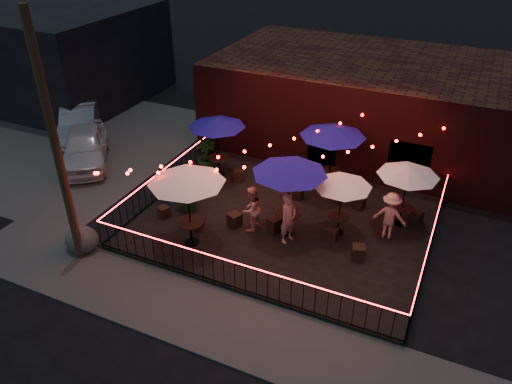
% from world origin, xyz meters
% --- Properties ---
extents(ground, '(110.00, 110.00, 0.00)m').
position_xyz_m(ground, '(0.00, 0.00, 0.00)').
color(ground, black).
rests_on(ground, ground).
extents(patio, '(10.00, 8.00, 0.15)m').
position_xyz_m(patio, '(0.00, 2.00, 0.07)').
color(patio, black).
rests_on(patio, ground).
extents(sidewalk, '(18.00, 2.50, 0.05)m').
position_xyz_m(sidewalk, '(0.00, -3.25, 0.03)').
color(sidewalk, '#4A4744').
rests_on(sidewalk, ground).
extents(parking_lot, '(11.00, 12.00, 0.02)m').
position_xyz_m(parking_lot, '(-12.00, 4.00, 0.01)').
color(parking_lot, '#4A4744').
rests_on(parking_lot, ground).
extents(brick_building, '(14.00, 8.00, 4.00)m').
position_xyz_m(brick_building, '(1.00, 9.99, 2.00)').
color(brick_building, black).
rests_on(brick_building, ground).
extents(background_building, '(12.00, 9.00, 5.00)m').
position_xyz_m(background_building, '(-18.00, 9.00, 2.50)').
color(background_building, black).
rests_on(background_building, ground).
extents(utility_pole, '(0.26, 0.26, 8.00)m').
position_xyz_m(utility_pole, '(-5.40, -2.60, 4.00)').
color(utility_pole, '#362316').
rests_on(utility_pole, ground).
extents(fence_front, '(10.00, 0.04, 1.04)m').
position_xyz_m(fence_front, '(0.00, -2.00, 0.66)').
color(fence_front, black).
rests_on(fence_front, patio).
extents(fence_left, '(0.04, 8.00, 1.04)m').
position_xyz_m(fence_left, '(-5.00, 2.00, 0.66)').
color(fence_left, black).
rests_on(fence_left, patio).
extents(fence_right, '(0.04, 8.00, 1.04)m').
position_xyz_m(fence_right, '(5.00, 2.00, 0.66)').
color(fence_right, black).
rests_on(fence_right, patio).
extents(festoon_lights, '(10.02, 8.72, 1.32)m').
position_xyz_m(festoon_lights, '(-1.01, 1.70, 2.52)').
color(festoon_lights, '#FF0B08').
rests_on(festoon_lights, ground).
extents(cafe_table_0, '(2.94, 2.94, 2.75)m').
position_xyz_m(cafe_table_0, '(-2.38, -0.55, 2.66)').
color(cafe_table_0, black).
rests_on(cafe_table_0, patio).
extents(cafe_table_1, '(2.96, 2.96, 2.54)m').
position_xyz_m(cafe_table_1, '(-3.80, 4.03, 2.47)').
color(cafe_table_1, black).
rests_on(cafe_table_1, patio).
extents(cafe_table_2, '(2.89, 2.89, 2.77)m').
position_xyz_m(cafe_table_2, '(0.35, 1.36, 2.68)').
color(cafe_table_2, black).
rests_on(cafe_table_2, patio).
extents(cafe_table_3, '(3.01, 3.01, 2.76)m').
position_xyz_m(cafe_table_3, '(0.76, 4.70, 2.67)').
color(cafe_table_3, black).
rests_on(cafe_table_3, patio).
extents(cafe_table_4, '(2.61, 2.61, 2.19)m').
position_xyz_m(cafe_table_4, '(1.94, 2.10, 2.15)').
color(cafe_table_4, black).
rests_on(cafe_table_4, patio).
extents(cafe_table_5, '(2.48, 2.48, 2.32)m').
position_xyz_m(cafe_table_5, '(3.80, 3.53, 2.27)').
color(cafe_table_5, black).
rests_on(cafe_table_5, patio).
extents(bistro_chair_0, '(0.46, 0.46, 0.42)m').
position_xyz_m(bistro_chair_0, '(-4.10, 0.39, 0.36)').
color(bistro_chair_0, black).
rests_on(bistro_chair_0, patio).
extents(bistro_chair_1, '(0.39, 0.39, 0.40)m').
position_xyz_m(bistro_chair_1, '(-2.58, 0.28, 0.35)').
color(bistro_chair_1, black).
rests_on(bistro_chair_1, patio).
extents(bistro_chair_2, '(0.44, 0.44, 0.48)m').
position_xyz_m(bistro_chair_2, '(-4.31, 3.72, 0.39)').
color(bistro_chair_2, black).
rests_on(bistro_chair_2, patio).
extents(bistro_chair_3, '(0.53, 0.53, 0.48)m').
position_xyz_m(bistro_chair_3, '(-2.80, 3.92, 0.39)').
color(bistro_chair_3, black).
rests_on(bistro_chair_3, patio).
extents(bistro_chair_4, '(0.53, 0.53, 0.49)m').
position_xyz_m(bistro_chair_4, '(-1.50, 0.96, 0.39)').
color(bistro_chair_4, black).
rests_on(bistro_chair_4, patio).
extents(bistro_chair_5, '(0.53, 0.53, 0.48)m').
position_xyz_m(bistro_chair_5, '(-0.13, 1.29, 0.39)').
color(bistro_chair_5, black).
rests_on(bistro_chair_5, patio).
extents(bistro_chair_6, '(0.37, 0.37, 0.43)m').
position_xyz_m(bistro_chair_6, '(-0.12, 3.63, 0.36)').
color(bistro_chair_6, black).
rests_on(bistro_chair_6, patio).
extents(bistro_chair_7, '(0.42, 0.42, 0.40)m').
position_xyz_m(bistro_chair_7, '(1.37, 4.01, 0.35)').
color(bistro_chair_7, black).
rests_on(bistro_chair_7, patio).
extents(bistro_chair_8, '(0.42, 0.42, 0.45)m').
position_xyz_m(bistro_chair_8, '(1.89, 1.62, 0.38)').
color(bistro_chair_8, black).
rests_on(bistro_chair_8, patio).
extents(bistro_chair_9, '(0.52, 0.52, 0.49)m').
position_xyz_m(bistro_chair_9, '(2.96, 0.97, 0.40)').
color(bistro_chair_9, black).
rests_on(bistro_chair_9, patio).
extents(bistro_chair_10, '(0.46, 0.46, 0.48)m').
position_xyz_m(bistro_chair_10, '(2.21, 3.96, 0.39)').
color(bistro_chair_10, black).
rests_on(bistro_chair_10, patio).
extents(bistro_chair_11, '(0.47, 0.47, 0.44)m').
position_xyz_m(bistro_chair_11, '(4.32, 3.91, 0.37)').
color(bistro_chair_11, black).
rests_on(bistro_chair_11, patio).
extents(patron_a, '(0.63, 0.77, 1.80)m').
position_xyz_m(patron_a, '(0.52, 0.94, 1.05)').
color(patron_a, tan).
rests_on(patron_a, patio).
extents(patron_b, '(0.85, 0.97, 1.68)m').
position_xyz_m(patron_b, '(-0.88, 1.01, 0.99)').
color(patron_b, tan).
rests_on(patron_b, patio).
extents(patron_c, '(1.14, 0.68, 1.72)m').
position_xyz_m(patron_c, '(3.56, 2.57, 1.01)').
color(patron_c, tan).
rests_on(patron_c, patio).
extents(potted_shrub_a, '(1.21, 1.10, 1.19)m').
position_xyz_m(potted_shrub_a, '(-3.49, 1.22, 0.74)').
color(potted_shrub_a, '#16340C').
rests_on(potted_shrub_a, patio).
extents(potted_shrub_b, '(0.69, 0.57, 1.20)m').
position_xyz_m(potted_shrub_b, '(-4.53, 2.83, 0.75)').
color(potted_shrub_b, '#163810').
rests_on(potted_shrub_b, patio).
extents(potted_shrub_c, '(1.05, 1.05, 1.45)m').
position_xyz_m(potted_shrub_c, '(-4.39, 4.06, 0.88)').
color(potted_shrub_c, '#194110').
rests_on(potted_shrub_c, patio).
extents(cooler, '(0.77, 0.64, 0.88)m').
position_xyz_m(cooler, '(-4.50, 1.48, 0.60)').
color(cooler, '#1B5EAB').
rests_on(cooler, patio).
extents(boulder, '(1.08, 0.94, 0.80)m').
position_xyz_m(boulder, '(-5.61, -2.23, 0.40)').
color(boulder, '#464742').
rests_on(boulder, ground).
extents(car_white, '(4.22, 4.76, 1.56)m').
position_xyz_m(car_white, '(-9.76, 2.74, 0.78)').
color(car_white, beige).
rests_on(car_white, ground).
extents(car_silver, '(4.04, 4.75, 1.54)m').
position_xyz_m(car_silver, '(-11.95, 4.91, 0.77)').
color(car_silver, gray).
rests_on(car_silver, ground).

